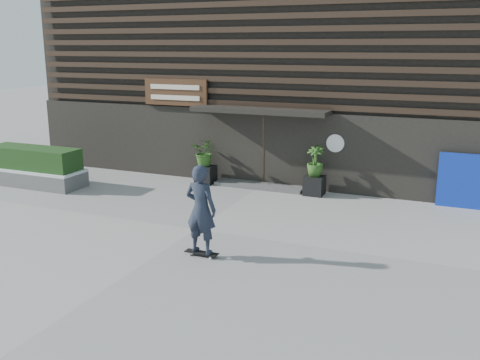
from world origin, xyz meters
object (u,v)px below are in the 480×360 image
at_px(planter_pot_right, 314,185).
at_px(raised_bed, 35,178).
at_px(blue_tarp, 469,182).
at_px(skateboarder, 201,210).
at_px(planter_pot_left, 206,174).

relative_size(planter_pot_right, raised_bed, 0.17).
bearing_deg(raised_bed, blue_tarp, 11.58).
distance_m(raised_bed, blue_tarp, 13.69).
height_order(planter_pot_right, blue_tarp, blue_tarp).
height_order(blue_tarp, skateboarder, skateboarder).
bearing_deg(raised_bed, planter_pot_right, 15.24).
relative_size(blue_tarp, skateboarder, 0.81).
distance_m(planter_pot_left, planter_pot_right, 3.80).
relative_size(planter_pot_right, blue_tarp, 0.36).
bearing_deg(blue_tarp, skateboarder, -130.69).
bearing_deg(planter_pot_left, blue_tarp, 2.09).
height_order(planter_pot_left, blue_tarp, blue_tarp).
bearing_deg(planter_pot_left, planter_pot_right, 0.00).
bearing_deg(raised_bed, skateboarder, -23.55).
bearing_deg(planter_pot_right, skateboarder, -99.01).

